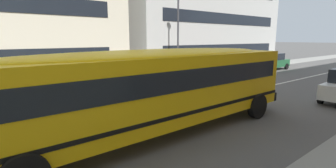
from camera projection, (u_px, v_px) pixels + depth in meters
name	position (u px, v px, depth m)	size (l,w,h in m)	color
ground_plane	(97.00, 125.00, 8.94)	(400.00, 400.00, 0.00)	#54514F
sidewalk_far	(48.00, 91.00, 14.53)	(120.00, 3.00, 0.01)	gray
lane_centreline	(97.00, 125.00, 8.94)	(110.00, 0.16, 0.01)	silver
school_bus	(150.00, 85.00, 7.72)	(12.36, 2.92, 2.76)	yellow
parked_car_red_by_lamppost	(229.00, 65.00, 20.83)	(3.97, 2.02, 1.64)	maroon
parked_car_green_beside_sign	(272.00, 61.00, 24.52)	(3.90, 1.89, 1.64)	#236038
street_lamp	(178.00, 22.00, 19.04)	(0.44, 0.44, 6.80)	#38383D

